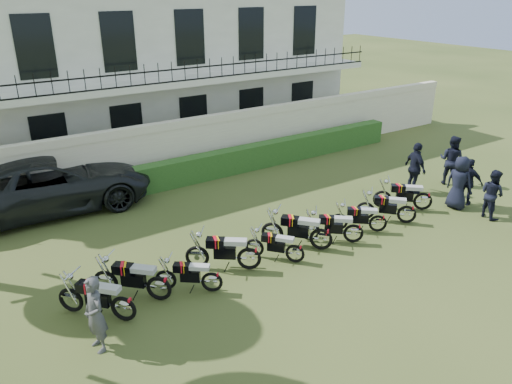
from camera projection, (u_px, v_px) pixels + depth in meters
ground at (312, 259)px, 13.92m from camera, size 100.00×100.00×0.00m
perimeter_wall at (184, 148)px, 19.63m from camera, size 30.00×0.35×2.30m
hedge at (216, 165)px, 19.78m from camera, size 18.00×0.60×1.00m
building at (124, 63)px, 23.23m from camera, size 20.40×9.60×7.40m
motorcycle_0 at (123, 303)px, 11.18m from camera, size 1.39×1.54×1.08m
motorcycle_1 at (159, 283)px, 11.92m from camera, size 1.50×1.50×1.10m
motorcycle_2 at (212, 277)px, 12.29m from camera, size 1.38×1.13×0.93m
motorcycle_3 at (249, 253)px, 13.21m from camera, size 1.69×1.32×1.12m
motorcycle_4 at (295, 249)px, 13.59m from camera, size 1.14×1.36×0.92m
motorcycle_5 at (321, 234)px, 14.20m from camera, size 1.45×1.67×1.15m
motorcycle_6 at (354, 229)px, 14.63m from camera, size 1.48×1.26×1.01m
motorcycle_7 at (378, 219)px, 15.30m from camera, size 1.39×1.17×0.95m
motorcycle_8 at (407, 210)px, 15.84m from camera, size 1.37×1.44×1.03m
motorcycle_9 at (423, 197)px, 16.76m from camera, size 1.53×1.38×1.07m
suv at (49, 184)px, 16.71m from camera, size 6.82×3.45×1.85m
inspector at (95, 314)px, 10.20m from camera, size 0.50×0.68×1.71m
officer_1 at (492, 194)px, 16.17m from camera, size 0.76×0.90×1.65m
officer_2 at (468, 182)px, 17.12m from camera, size 0.65×1.05×1.66m
officer_3 at (459, 183)px, 16.82m from camera, size 0.70×0.97×1.85m
officer_4 at (451, 160)px, 18.87m from camera, size 0.92×1.07×1.91m
officer_5 at (415, 168)px, 18.06m from camera, size 0.74×1.20×1.91m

